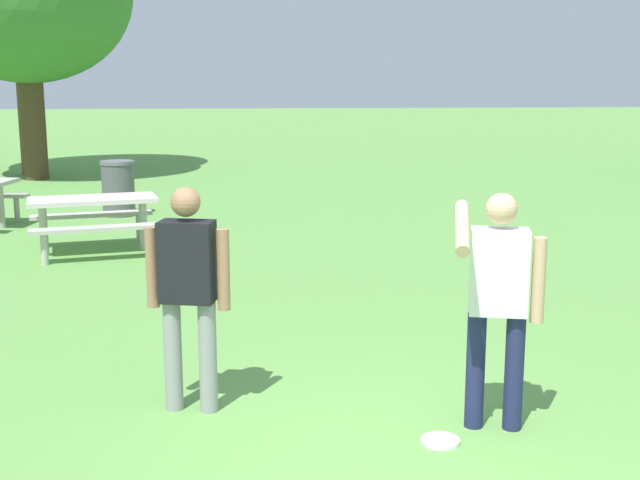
% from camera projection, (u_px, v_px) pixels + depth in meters
% --- Properties ---
extents(ground_plane, '(120.00, 120.00, 0.00)m').
position_uv_depth(ground_plane, '(399.00, 473.00, 5.07)').
color(ground_plane, '#609947').
extents(person_thrower, '(0.60, 0.30, 1.64)m').
position_uv_depth(person_thrower, '(188.00, 285.00, 5.85)').
color(person_thrower, gray).
rests_on(person_thrower, ground).
extents(person_catcher, '(0.72, 0.65, 1.64)m').
position_uv_depth(person_catcher, '(498.00, 294.00, 5.53)').
color(person_catcher, '#1E234C').
rests_on(person_catcher, ground).
extents(frisbee, '(0.26, 0.26, 0.03)m').
position_uv_depth(frisbee, '(440.00, 441.00, 5.49)').
color(frisbee, white).
rests_on(frisbee, ground).
extents(picnic_table_near, '(1.98, 1.77, 0.77)m').
position_uv_depth(picnic_table_near, '(93.00, 213.00, 11.31)').
color(picnic_table_near, beige).
rests_on(picnic_table_near, ground).
extents(trash_can_further_along, '(0.59, 0.59, 0.96)m').
position_uv_depth(trash_can_further_along, '(118.00, 188.00, 14.39)').
color(trash_can_further_along, '#515156').
rests_on(trash_can_further_along, ground).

